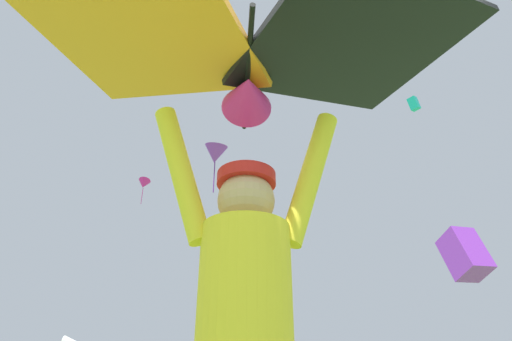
# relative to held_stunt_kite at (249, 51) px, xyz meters

# --- Properties ---
(held_stunt_kite) EXTENTS (2.22, 1.25, 0.44)m
(held_stunt_kite) POSITION_rel_held_stunt_kite_xyz_m (0.00, 0.00, 0.00)
(held_stunt_kite) COLOR black
(distant_kite_purple_high_right) EXTENTS (1.36, 1.44, 2.24)m
(distant_kite_purple_high_right) POSITION_rel_held_stunt_kite_xyz_m (-2.01, 13.77, 7.79)
(distant_kite_purple_high_right) COLOR purple
(distant_kite_magenta_far_center) EXTENTS (0.97, 1.07, 2.12)m
(distant_kite_magenta_far_center) POSITION_rel_held_stunt_kite_xyz_m (-9.28, 27.71, 13.69)
(distant_kite_magenta_far_center) COLOR #DB2393
(distant_kite_purple_high_left) EXTENTS (1.23, 1.39, 1.56)m
(distant_kite_purple_high_left) POSITION_rel_held_stunt_kite_xyz_m (5.74, 10.69, 2.47)
(distant_kite_purple_high_left) COLOR purple
(distant_kite_teal_low_left) EXTENTS (1.02, 0.96, 1.10)m
(distant_kite_teal_low_left) POSITION_rel_held_stunt_kite_xyz_m (10.87, 23.93, 18.02)
(distant_kite_teal_low_left) COLOR #19B2AD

